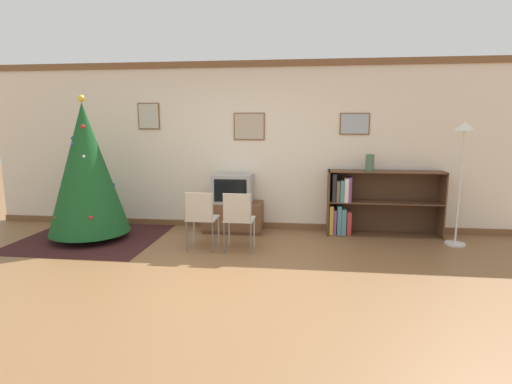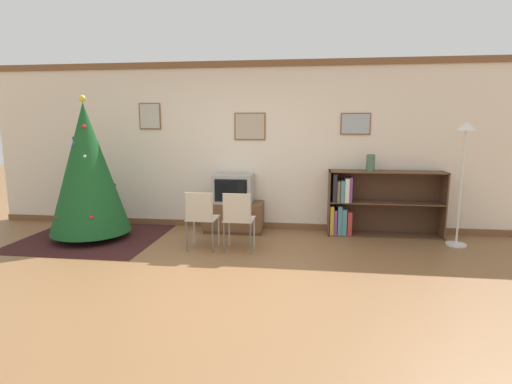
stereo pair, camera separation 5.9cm
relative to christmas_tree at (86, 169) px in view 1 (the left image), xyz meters
name	(u,v)px [view 1 (the left image)]	position (x,y,z in m)	size (l,w,h in m)	color
ground_plane	(218,282)	(2.27, -1.43, -1.06)	(24.00, 24.00, 0.00)	brown
wall_back	(248,147)	(2.27, 0.98, 0.29)	(8.82, 0.11, 2.70)	silver
area_rug	(91,238)	(0.00, 0.00, -1.06)	(2.03, 1.84, 0.01)	#381919
christmas_tree	(86,169)	(0.00, 0.00, 0.00)	(1.16, 1.16, 2.12)	maroon
tv_console	(233,217)	(2.07, 0.68, -0.82)	(0.94, 0.47, 0.48)	#4C311E
television	(233,188)	(2.07, 0.67, -0.36)	(0.62, 0.46, 0.45)	#9E9E99
folding_chair_left	(201,217)	(1.81, -0.35, -0.59)	(0.40, 0.40, 0.82)	#BCB29E
folding_chair_right	(238,218)	(2.32, -0.35, -0.59)	(0.40, 0.40, 0.82)	#BCB29E
bookshelf	(364,205)	(4.13, 0.75, -0.59)	(1.73, 0.36, 1.01)	brown
vase	(370,162)	(4.18, 0.71, 0.08)	(0.13, 0.13, 0.26)	#47664C
standing_lamp	(463,151)	(5.36, 0.34, 0.28)	(0.28, 0.28, 1.75)	silver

